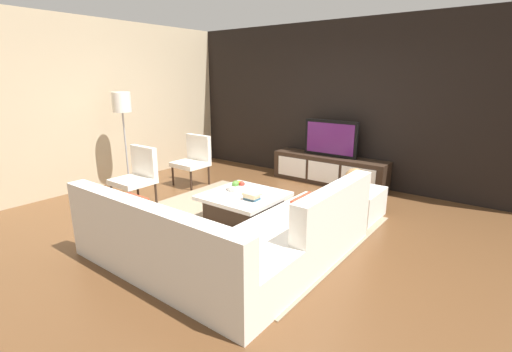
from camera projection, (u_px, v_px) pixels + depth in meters
The scene contains 15 objects.
ground_plane at pixel (245, 225), 4.72m from camera, with size 14.00×14.00×0.00m, color brown.
feature_wall_back at pixel (340, 104), 6.42m from camera, with size 6.40×0.12×2.80m, color black.
side_wall_left at pixel (110, 104), 6.36m from camera, with size 0.12×5.20×2.80m, color #C6B28E.
area_rug at pixel (239, 223), 4.78m from camera, with size 3.04×2.70×0.01m, color gray.
media_console at pixel (329, 170), 6.49m from camera, with size 2.07×0.46×0.50m.
television at pixel (330, 138), 6.34m from camera, with size 0.99×0.06×0.64m.
sectional_couch at pixel (230, 239), 3.68m from camera, with size 2.37×2.34×0.81m.
coffee_table at pixel (244, 207), 4.80m from camera, with size 0.97×0.95×0.38m.
accent_chair_near at pixel (138, 173), 5.37m from camera, with size 0.53×0.52×0.87m.
floor_lamp at pixel (122, 109), 5.92m from camera, with size 0.30×0.30×1.62m.
ottoman at pixel (353, 202), 4.98m from camera, with size 0.70×0.70×0.40m, color white.
fruit_bowl at pixel (238, 186), 4.92m from camera, with size 0.28×0.28×0.14m.
accent_chair_far at pixel (194, 157), 6.40m from camera, with size 0.54×0.51×0.87m.
decorative_ball at pixel (355, 178), 4.89m from camera, with size 0.28×0.28×0.28m, color #997247.
book_stack at pixel (252, 196), 4.52m from camera, with size 0.21×0.15×0.09m.
Camera 1 is at (2.76, -3.40, 1.88)m, focal length 25.40 mm.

